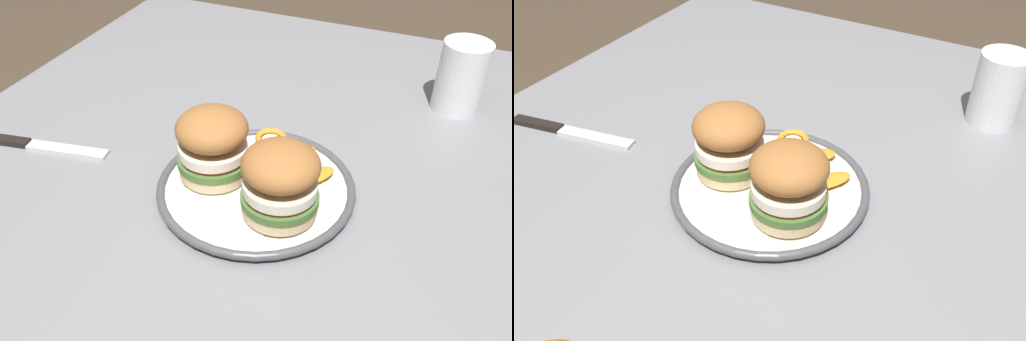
% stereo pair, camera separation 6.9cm
% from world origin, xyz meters
% --- Properties ---
extents(dining_table, '(1.18, 1.09, 0.76)m').
position_xyz_m(dining_table, '(0.00, 0.00, 0.66)').
color(dining_table, gray).
rests_on(dining_table, ground).
extents(dinner_plate, '(0.28, 0.28, 0.02)m').
position_xyz_m(dinner_plate, '(-0.03, 0.01, 0.77)').
color(dinner_plate, silver).
rests_on(dinner_plate, dining_table).
extents(sandwich_half_left, '(0.13, 0.13, 0.10)m').
position_xyz_m(sandwich_half_left, '(-0.07, -0.04, 0.83)').
color(sandwich_half_left, beige).
rests_on(sandwich_half_left, dinner_plate).
extents(sandwich_half_right, '(0.11, 0.11, 0.10)m').
position_xyz_m(sandwich_half_right, '(-0.03, 0.08, 0.83)').
color(sandwich_half_right, beige).
rests_on(sandwich_half_right, dinner_plate).
extents(orange_peel_curled, '(0.07, 0.07, 0.01)m').
position_xyz_m(orange_peel_curled, '(0.08, 0.03, 0.78)').
color(orange_peel_curled, orange).
rests_on(orange_peel_curled, dinner_plate).
extents(orange_peel_strip_long, '(0.08, 0.07, 0.01)m').
position_xyz_m(orange_peel_strip_long, '(0.01, -0.06, 0.78)').
color(orange_peel_strip_long, orange).
rests_on(orange_peel_strip_long, dinner_plate).
extents(orange_peel_strip_short, '(0.06, 0.06, 0.01)m').
position_xyz_m(orange_peel_strip_short, '(0.06, -0.02, 0.78)').
color(orange_peel_strip_short, orange).
rests_on(orange_peel_strip_short, dinner_plate).
extents(orange_peel_small_curl, '(0.08, 0.08, 0.01)m').
position_xyz_m(orange_peel_small_curl, '(0.01, -0.00, 0.78)').
color(orange_peel_small_curl, orange).
rests_on(orange_peel_small_curl, dinner_plate).
extents(drinking_glass, '(0.08, 0.08, 0.12)m').
position_xyz_m(drinking_glass, '(0.32, -0.21, 0.81)').
color(drinking_glass, white).
rests_on(drinking_glass, dining_table).
extents(table_knife, '(0.06, 0.22, 0.01)m').
position_xyz_m(table_knife, '(-0.06, 0.38, 0.76)').
color(table_knife, silver).
rests_on(table_knife, dining_table).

